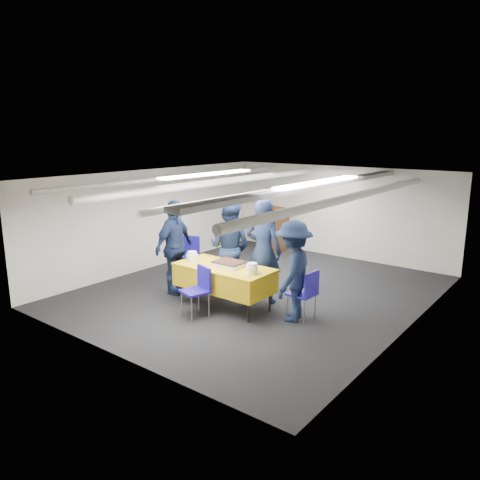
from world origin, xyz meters
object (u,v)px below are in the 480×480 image
(chair_left, at_px, (189,252))
(sailor_d, at_px, (293,271))
(sheet_cake, at_px, (229,264))
(sailor_a, at_px, (263,251))
(chair_near, at_px, (199,286))
(sailor_c, at_px, (174,247))
(chair_right, at_px, (306,290))
(podium, at_px, (276,228))
(sailor_b, at_px, (230,247))
(serving_table, at_px, (224,277))

(chair_left, bearing_deg, sailor_d, -14.14)
(sheet_cake, height_order, sailor_a, sailor_a)
(chair_near, distance_m, sailor_c, 1.39)
(chair_near, bearing_deg, sailor_a, 69.46)
(chair_right, bearing_deg, sheet_cake, -167.55)
(podium, xyz_separation_m, sailor_d, (2.91, -3.86, 0.24))
(sailor_b, bearing_deg, sailor_a, 164.97)
(chair_near, height_order, sailor_d, sailor_d)
(sailor_b, height_order, sailor_d, sailor_b)
(chair_left, xyz_separation_m, sailor_d, (3.17, -0.80, 0.32))
(sailor_a, xyz_separation_m, sailor_d, (0.90, -0.42, -0.12))
(sailor_a, distance_m, sailor_b, 0.85)
(chair_near, xyz_separation_m, chair_right, (1.57, 0.95, 0.00))
(sailor_b, bearing_deg, chair_left, -24.25)
(sheet_cake, bearing_deg, chair_near, -103.65)
(sailor_a, bearing_deg, chair_right, 155.51)
(sheet_cake, height_order, sailor_b, sailor_b)
(chair_right, relative_size, sailor_d, 0.51)
(podium, height_order, chair_right, podium)
(serving_table, relative_size, sailor_c, 0.98)
(chair_near, bearing_deg, sailor_d, 31.30)
(sheet_cake, bearing_deg, sailor_b, 128.35)
(chair_left, height_order, sailor_d, sailor_d)
(podium, distance_m, chair_right, 4.87)
(sailor_b, height_order, sailor_c, sailor_c)
(sheet_cake, height_order, chair_right, chair_right)
(sailor_d, bearing_deg, chair_near, -72.81)
(serving_table, xyz_separation_m, sailor_a, (0.39, 0.67, 0.42))
(sheet_cake, height_order, chair_near, chair_near)
(chair_right, bearing_deg, serving_table, -166.15)
(serving_table, distance_m, sailor_b, 0.92)
(chair_left, relative_size, sailor_d, 0.51)
(chair_left, bearing_deg, sheet_cake, -27.04)
(chair_left, bearing_deg, serving_table, -29.23)
(sailor_a, xyz_separation_m, sailor_b, (-0.85, 0.05, -0.07))
(chair_near, relative_size, sailor_d, 0.51)
(chair_left, height_order, sailor_b, sailor_b)
(podium, bearing_deg, serving_table, -68.55)
(chair_left, bearing_deg, sailor_b, -12.87)
(sailor_c, bearing_deg, chair_right, -91.94)
(serving_table, bearing_deg, podium, 111.45)
(sailor_b, bearing_deg, sailor_c, 29.66)
(serving_table, xyz_separation_m, chair_left, (-1.88, 1.05, -0.03))
(serving_table, relative_size, chair_right, 2.08)
(sailor_a, bearing_deg, podium, -68.69)
(sheet_cake, bearing_deg, sailor_d, 9.25)
(chair_right, xyz_separation_m, sailor_a, (-1.10, 0.31, 0.44))
(chair_near, relative_size, chair_left, 1.00)
(chair_right, relative_size, chair_left, 1.00)
(sailor_b, distance_m, sailor_d, 1.81)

